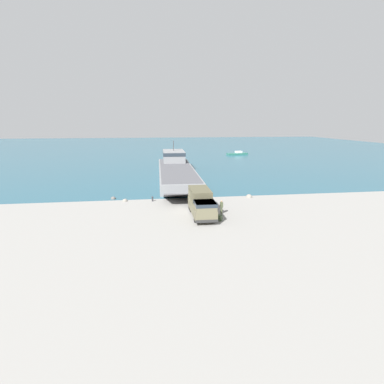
# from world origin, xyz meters

# --- Properties ---
(ground_plane) EXTENTS (240.00, 240.00, 0.00)m
(ground_plane) POSITION_xyz_m (0.00, 0.00, 0.00)
(ground_plane) COLOR gray
(water_surface) EXTENTS (240.00, 180.00, 0.01)m
(water_surface) POSITION_xyz_m (0.00, 96.34, 0.00)
(water_surface) COLOR #285B70
(water_surface) RESTS_ON ground_plane
(landing_craft) EXTENTS (7.95, 38.89, 6.87)m
(landing_craft) POSITION_xyz_m (0.20, 26.47, 1.57)
(landing_craft) COLOR gray
(landing_craft) RESTS_ON ground_plane
(military_truck) EXTENTS (2.55, 7.57, 3.10)m
(military_truck) POSITION_xyz_m (0.88, -2.50, 1.58)
(military_truck) COLOR #6B664C
(military_truck) RESTS_ON ground_plane
(soldier_on_ramp) EXTENTS (0.35, 0.49, 1.72)m
(soldier_on_ramp) POSITION_xyz_m (3.49, -2.18, 1.00)
(soldier_on_ramp) COLOR #566042
(soldier_on_ramp) RESTS_ON ground_plane
(moored_boat_a) EXTENTS (7.56, 3.75, 1.30)m
(moored_boat_a) POSITION_xyz_m (25.04, 64.54, 0.43)
(moored_boat_a) COLOR #2D7060
(moored_boat_a) RESTS_ON ground_plane
(mooring_bollard) EXTENTS (0.27, 0.27, 0.75)m
(mooring_bollard) POSITION_xyz_m (-5.01, 5.08, 0.41)
(mooring_bollard) COLOR #333338
(mooring_bollard) RESTS_ON ground_plane
(cargo_crate) EXTENTS (0.86, 0.91, 0.60)m
(cargo_crate) POSITION_xyz_m (2.66, -4.65, 0.30)
(cargo_crate) COLOR #3D4C33
(cargo_crate) RESTS_ON ground_plane
(shoreline_rock_a) EXTENTS (0.74, 0.74, 0.74)m
(shoreline_rock_a) POSITION_xyz_m (-10.80, 7.22, 0.00)
(shoreline_rock_a) COLOR #66605B
(shoreline_rock_a) RESTS_ON ground_plane
(shoreline_rock_b) EXTENTS (0.96, 0.96, 0.96)m
(shoreline_rock_b) POSITION_xyz_m (9.62, 5.41, 0.00)
(shoreline_rock_b) COLOR gray
(shoreline_rock_b) RESTS_ON ground_plane
(shoreline_rock_c) EXTENTS (0.74, 0.74, 0.74)m
(shoreline_rock_c) POSITION_xyz_m (-8.97, 5.65, 0.00)
(shoreline_rock_c) COLOR gray
(shoreline_rock_c) RESTS_ON ground_plane
(shoreline_rock_d) EXTENTS (0.60, 0.60, 0.60)m
(shoreline_rock_d) POSITION_xyz_m (9.63, 5.93, 0.00)
(shoreline_rock_d) COLOR #66605B
(shoreline_rock_d) RESTS_ON ground_plane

